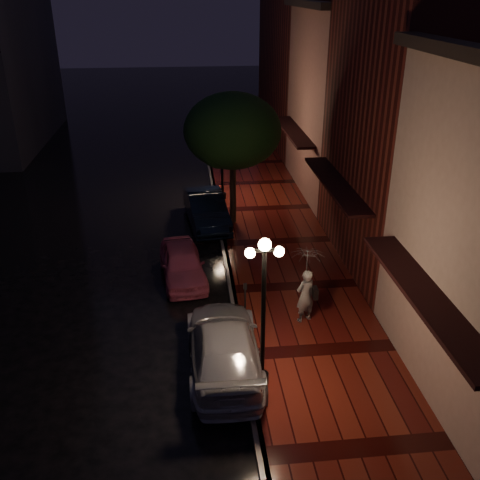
# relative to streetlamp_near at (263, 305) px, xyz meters

# --- Properties ---
(ground) EXTENTS (120.00, 120.00, 0.00)m
(ground) POSITION_rel_streetlamp_near_xyz_m (-0.35, 5.00, -2.60)
(ground) COLOR black
(ground) RESTS_ON ground
(sidewalk) EXTENTS (4.50, 60.00, 0.15)m
(sidewalk) POSITION_rel_streetlamp_near_xyz_m (1.90, 5.00, -2.53)
(sidewalk) COLOR #410E0B
(sidewalk) RESTS_ON ground
(curb) EXTENTS (0.25, 60.00, 0.15)m
(curb) POSITION_rel_streetlamp_near_xyz_m (-0.35, 5.00, -2.53)
(curb) COLOR #595451
(curb) RESTS_ON ground
(storefront_mid) EXTENTS (5.00, 8.00, 11.00)m
(storefront_mid) POSITION_rel_streetlamp_near_xyz_m (6.65, 7.00, 2.90)
(storefront_mid) COLOR #511914
(storefront_mid) RESTS_ON ground
(storefront_far) EXTENTS (5.00, 8.00, 9.00)m
(storefront_far) POSITION_rel_streetlamp_near_xyz_m (6.65, 15.00, 1.90)
(storefront_far) COLOR #8C5951
(storefront_far) RESTS_ON ground
(storefront_extra) EXTENTS (5.00, 12.00, 10.00)m
(storefront_extra) POSITION_rel_streetlamp_near_xyz_m (6.65, 25.00, 2.40)
(storefront_extra) COLOR #511914
(storefront_extra) RESTS_ON ground
(streetlamp_near) EXTENTS (0.96, 0.36, 4.31)m
(streetlamp_near) POSITION_rel_streetlamp_near_xyz_m (0.00, 0.00, 0.00)
(streetlamp_near) COLOR black
(streetlamp_near) RESTS_ON sidewalk
(streetlamp_far) EXTENTS (0.96, 0.36, 4.31)m
(streetlamp_far) POSITION_rel_streetlamp_near_xyz_m (0.00, 14.00, 0.00)
(streetlamp_far) COLOR black
(streetlamp_far) RESTS_ON sidewalk
(street_tree) EXTENTS (4.16, 4.16, 5.80)m
(street_tree) POSITION_rel_streetlamp_near_xyz_m (0.26, 10.99, 1.64)
(street_tree) COLOR black
(street_tree) RESTS_ON sidewalk
(pink_car) EXTENTS (1.94, 3.92, 1.28)m
(pink_car) POSITION_rel_streetlamp_near_xyz_m (-2.07, 6.20, -1.96)
(pink_car) COLOR #C5516F
(pink_car) RESTS_ON ground
(navy_car) EXTENTS (2.11, 4.69, 1.49)m
(navy_car) POSITION_rel_streetlamp_near_xyz_m (-0.95, 11.17, -1.85)
(navy_car) COLOR black
(navy_car) RESTS_ON ground
(silver_car) EXTENTS (2.03, 4.98, 1.44)m
(silver_car) POSITION_rel_streetlamp_near_xyz_m (-0.95, 0.93, -1.88)
(silver_car) COLOR #A4A4AB
(silver_car) RESTS_ON ground
(woman_with_umbrella) EXTENTS (1.05, 1.07, 2.53)m
(woman_with_umbrella) POSITION_rel_streetlamp_near_xyz_m (1.77, 2.83, -0.78)
(woman_with_umbrella) COLOR white
(woman_with_umbrella) RESTS_ON sidewalk
(parking_meter) EXTENTS (0.11, 0.08, 1.18)m
(parking_meter) POSITION_rel_streetlamp_near_xyz_m (-0.08, 3.32, -1.74)
(parking_meter) COLOR black
(parking_meter) RESTS_ON sidewalk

